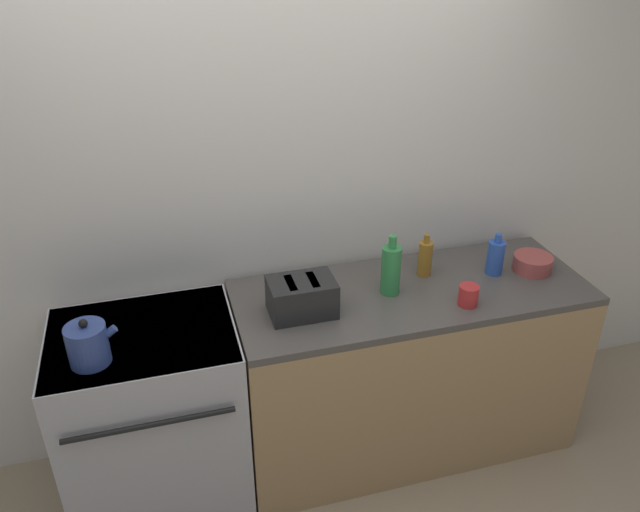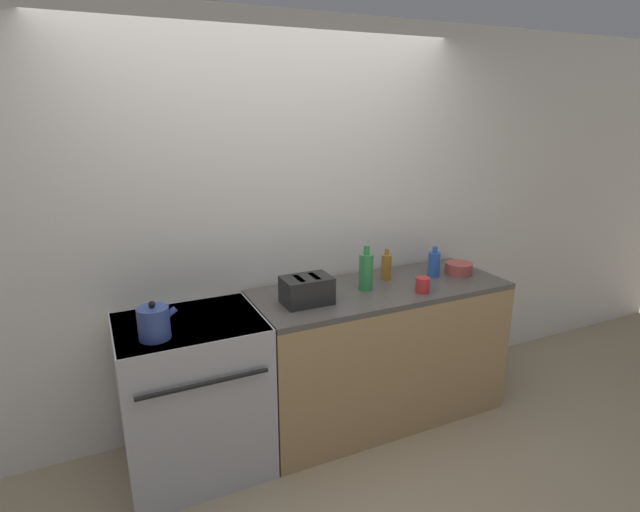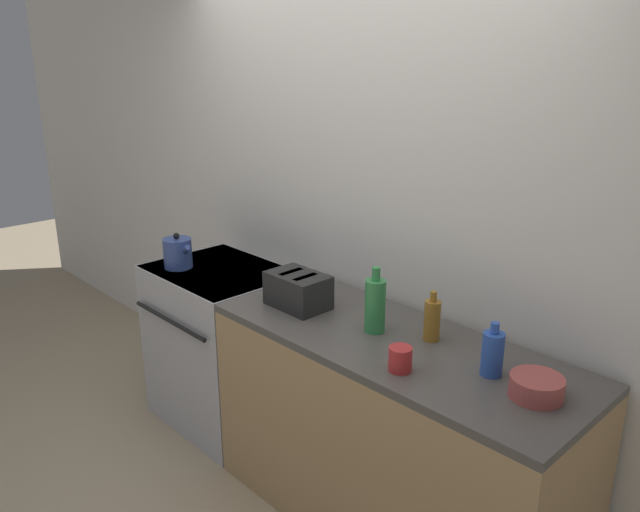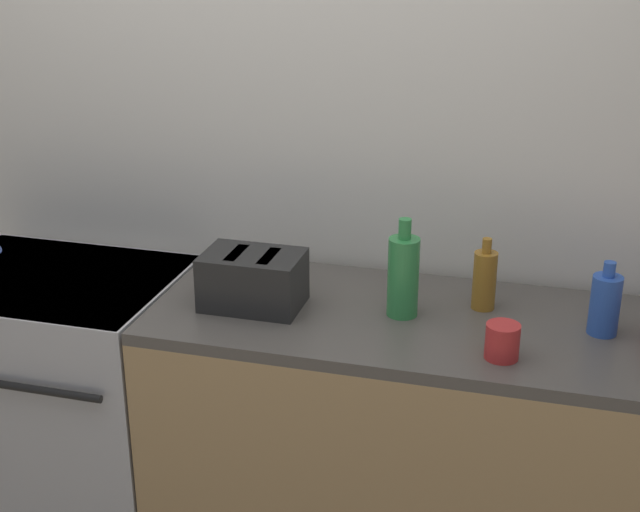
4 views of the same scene
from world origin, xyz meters
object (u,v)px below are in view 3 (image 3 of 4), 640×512
Objects in this scene: bottle_blue at (493,353)px; bowl at (536,387)px; bottle_amber at (432,320)px; stove at (223,344)px; kettle at (178,253)px; bottle_green at (375,305)px; toaster at (298,290)px; cup_red at (400,359)px.

bottle_blue is 0.20m from bowl.
bottle_amber is (-0.33, 0.08, 0.00)m from bottle_blue.
stove is at bearing -179.29° from bowl.
kettle is 0.93× the size of bottle_amber.
bowl is at bearing -0.03° from bottle_green.
bottle_green is at bearing -153.95° from bottle_amber.
toaster is 1.36× the size of bottle_blue.
bottle_green reaches higher than toaster.
kettle is 2.10× the size of cup_red.
stove is 9.76× the size of cup_red.
toaster is 0.99× the size of bottle_green.
toaster is at bearing -166.09° from bottle_amber.
stove is 1.77m from bottle_blue.
bottle_blue is at bearing 171.86° from bowl.
kettle is 1.61m from cup_red.
cup_red is at bearing -6.79° from stove.
bottle_green reaches higher than bottle_amber.
bottle_amber is 2.27× the size of cup_red.
bottle_amber is (0.22, 0.11, -0.03)m from bottle_green.
toaster is at bearing -175.26° from bottle_blue.
bottle_amber is at bearing 26.05° from bottle_green.
kettle is 0.70× the size of toaster.
cup_red is (-0.26, -0.22, -0.04)m from bottle_blue.
bottle_green is (1.31, 0.16, 0.04)m from kettle.
bowl is at bearing 23.16° from cup_red.
kettle reaches higher than stove.
cup_red is at bearing -156.84° from bowl.
cup_red is (0.08, -0.30, -0.04)m from bottle_amber.
kettle is at bearing -172.95° from toaster.
bottle_amber is at bearing 5.58° from stove.
bottle_green is 1.55× the size of bowl.
bottle_green is (0.43, 0.05, 0.04)m from toaster.
bottle_blue is 0.34m from bottle_amber.
bowl is (1.88, 0.02, 0.49)m from stove.
bottle_green is 0.56m from bottle_blue.
kettle is at bearing -143.57° from stove.
bottle_blue is at bearing 4.74° from toaster.
cup_red is (0.30, -0.19, -0.07)m from bottle_green.
bowl is (2.06, 0.16, -0.05)m from kettle.
kettle is (-0.19, -0.14, 0.54)m from stove.
toaster is 0.44m from bottle_green.
toaster is 0.75m from cup_red.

